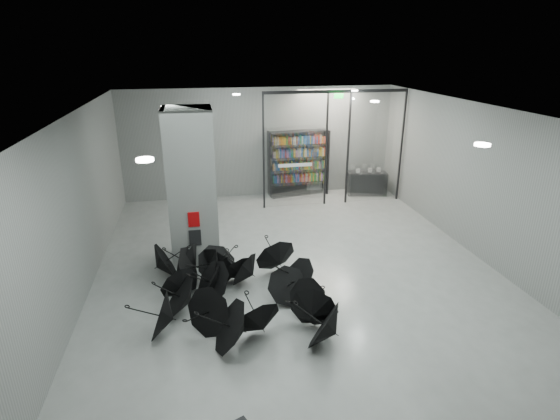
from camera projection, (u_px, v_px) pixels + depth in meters
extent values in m
plane|color=gray|center=(304.00, 285.00, 10.55)|extent=(14.00, 14.00, 0.00)
cube|color=slate|center=(308.00, 117.00, 9.15)|extent=(10.00, 14.00, 0.02)
cube|color=slate|center=(260.00, 143.00, 16.28)|extent=(10.00, 0.02, 4.00)
cube|color=slate|center=(68.00, 223.00, 8.97)|extent=(0.02, 14.00, 4.00)
cube|color=slate|center=(505.00, 194.00, 10.73)|extent=(0.02, 14.00, 4.00)
cube|color=slate|center=(192.00, 187.00, 11.25)|extent=(1.20, 1.20, 4.00)
cube|color=#A50A07|center=(194.00, 219.00, 10.91)|extent=(0.28, 0.04, 0.38)
cube|color=black|center=(195.00, 238.00, 11.08)|extent=(0.30, 0.03, 0.42)
cube|color=#0CE533|center=(339.00, 96.00, 14.50)|extent=(0.30, 0.06, 0.15)
cube|color=silver|center=(295.00, 151.00, 15.08)|extent=(2.20, 0.02, 3.95)
cube|color=silver|center=(375.00, 147.00, 15.59)|extent=(2.00, 0.02, 3.95)
cube|color=black|center=(264.00, 152.00, 14.89)|extent=(0.06, 0.06, 4.00)
cube|color=black|center=(326.00, 149.00, 15.28)|extent=(0.06, 0.06, 4.00)
cube|color=black|center=(348.00, 148.00, 15.42)|extent=(0.06, 0.06, 4.00)
cube|color=black|center=(401.00, 146.00, 15.77)|extent=(0.06, 0.06, 4.00)
cube|color=black|center=(337.00, 91.00, 14.64)|extent=(5.00, 0.08, 0.10)
cube|color=black|center=(367.00, 183.00, 16.85)|extent=(1.55, 0.86, 0.88)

